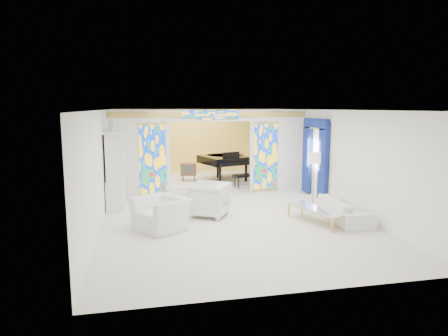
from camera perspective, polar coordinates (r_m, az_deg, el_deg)
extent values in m
plane|color=white|center=(12.53, -0.35, -5.54)|extent=(12.00, 12.00, 0.00)
cube|color=white|center=(12.15, -0.36, 8.31)|extent=(7.00, 12.00, 0.02)
cube|color=white|center=(18.14, -4.16, 3.66)|extent=(7.00, 0.02, 3.00)
cube|color=white|center=(6.57, 10.22, -5.35)|extent=(7.00, 0.02, 3.00)
cube|color=white|center=(12.05, -16.88, 0.78)|extent=(0.02, 12.00, 3.00)
cube|color=white|center=(13.39, 14.49, 1.63)|extent=(0.02, 12.00, 3.00)
cube|color=white|center=(13.99, -12.11, 2.00)|extent=(2.00, 0.18, 3.00)
cube|color=white|center=(14.83, 7.60, 2.49)|extent=(2.00, 0.18, 3.00)
cube|color=white|center=(14.12, -2.00, 7.54)|extent=(3.00, 0.18, 0.40)
cube|color=white|center=(13.95, -7.98, 1.27)|extent=(0.12, 0.06, 2.60)
cube|color=white|center=(14.46, 3.97, 1.59)|extent=(0.12, 0.06, 2.60)
cube|color=white|center=(14.02, -1.92, 6.92)|extent=(3.24, 0.06, 0.12)
cube|color=#E8CB57|center=(14.02, -1.93, 7.61)|extent=(7.00, 0.05, 0.18)
cube|color=gold|center=(13.91, -10.15, 1.19)|extent=(0.90, 0.04, 2.40)
cube|color=gold|center=(14.60, 5.98, 1.63)|extent=(0.90, 0.04, 2.40)
cube|color=gold|center=(14.01, -1.92, 7.61)|extent=(2.00, 0.04, 0.34)
cube|color=white|center=(16.46, -3.21, -1.80)|extent=(6.80, 3.80, 0.18)
cube|color=#ECD452|center=(18.02, -4.10, 3.63)|extent=(6.70, 0.10, 2.90)
cylinder|color=gold|center=(16.13, -2.52, 6.79)|extent=(0.48, 0.48, 0.30)
cube|color=navy|center=(13.41, 13.99, 1.01)|extent=(0.12, 0.55, 2.60)
cube|color=navy|center=(14.58, 11.77, 1.68)|extent=(0.12, 0.55, 2.60)
cube|color=navy|center=(13.90, 13.00, 6.28)|extent=(0.14, 1.70, 0.30)
cube|color=gold|center=(13.90, 12.98, 5.58)|extent=(0.12, 1.50, 0.06)
cube|color=white|center=(12.80, -15.20, -3.48)|extent=(0.50, 1.40, 0.90)
cube|color=white|center=(12.61, -15.41, 1.63)|extent=(0.44, 1.30, 1.40)
cube|color=silver|center=(12.60, -14.36, 1.67)|extent=(0.01, 1.20, 1.30)
cube|color=white|center=(12.55, -15.54, 4.99)|extent=(0.56, 1.46, 0.08)
cylinder|color=white|center=(12.19, -15.67, 5.45)|extent=(0.22, 0.22, 0.16)
sphere|color=white|center=(12.19, -15.70, 6.20)|extent=(0.20, 0.20, 0.20)
imported|color=white|center=(10.30, -8.98, -6.47)|extent=(1.60, 1.65, 0.81)
imported|color=white|center=(11.38, -2.26, -4.52)|extent=(1.43, 1.41, 0.96)
imported|color=white|center=(11.45, 16.64, -5.73)|extent=(0.87, 2.09, 0.60)
cylinder|color=white|center=(10.86, -5.72, -4.78)|extent=(0.59, 0.59, 0.03)
cylinder|color=white|center=(10.92, -5.70, -6.21)|extent=(0.10, 0.10, 0.54)
cylinder|color=white|center=(10.99, -5.68, -7.55)|extent=(0.39, 0.39, 0.03)
imported|color=white|center=(10.83, -5.73, -4.19)|extent=(0.23, 0.23, 0.19)
cube|color=silver|center=(11.00, 13.02, -5.70)|extent=(1.05, 1.88, 0.04)
cube|color=gold|center=(11.00, 13.01, -5.80)|extent=(1.08, 1.91, 0.03)
cube|color=gold|center=(10.30, 15.22, -7.95)|extent=(0.05, 0.05, 0.37)
cube|color=gold|center=(10.62, 17.04, -7.52)|extent=(0.05, 0.05, 0.37)
cube|color=gold|center=(11.53, 9.25, -5.97)|extent=(0.05, 0.05, 0.37)
cube|color=gold|center=(11.82, 11.04, -5.66)|extent=(0.05, 0.05, 0.37)
cylinder|color=gold|center=(13.09, 12.54, -5.06)|extent=(0.37, 0.37, 0.03)
cylinder|color=gold|center=(12.94, 12.65, -1.85)|extent=(0.04, 0.04, 1.52)
cylinder|color=white|center=(12.83, 12.76, 1.41)|extent=(0.53, 0.53, 0.33)
cube|color=black|center=(15.95, -0.09, 1.18)|extent=(2.01, 2.08, 0.30)
cylinder|color=black|center=(16.44, 0.22, 1.41)|extent=(1.96, 1.96, 0.30)
cube|color=black|center=(15.14, 1.76, 0.61)|extent=(1.48, 0.77, 0.11)
cube|color=beige|center=(15.06, 1.94, 0.65)|extent=(1.31, 0.53, 0.03)
cube|color=black|center=(15.42, 1.02, 1.81)|extent=(0.73, 0.27, 0.27)
cube|color=black|center=(14.65, 3.10, -1.03)|extent=(1.04, 0.66, 0.09)
cylinder|color=black|center=(15.09, -0.59, -1.11)|extent=(0.14, 0.14, 0.67)
cylinder|color=black|center=(15.70, 3.17, -0.74)|extent=(0.14, 0.14, 0.67)
cylinder|color=black|center=(16.63, -0.89, -0.20)|extent=(0.14, 0.14, 0.67)
cube|color=brown|center=(15.92, -5.09, -0.18)|extent=(0.67, 0.52, 0.49)
cube|color=#363B38|center=(15.72, -5.15, -0.19)|extent=(0.39, 0.10, 0.31)
cone|color=brown|center=(15.86, -5.95, -1.51)|extent=(0.04, 0.04, 0.21)
cone|color=brown|center=(15.82, -4.27, -1.51)|extent=(0.04, 0.04, 0.21)
cone|color=brown|center=(16.15, -5.85, -1.33)|extent=(0.04, 0.04, 0.21)
cone|color=brown|center=(16.11, -4.20, -1.33)|extent=(0.04, 0.04, 0.21)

